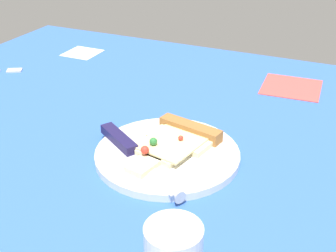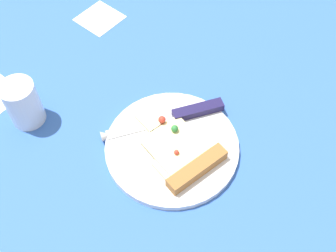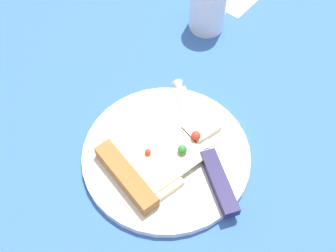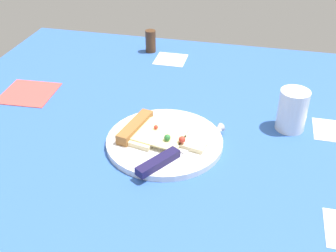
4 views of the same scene
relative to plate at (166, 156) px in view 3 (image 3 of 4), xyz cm
name	(u,v)px [view 3 (image 3 of 4)]	position (x,y,z in cm)	size (l,w,h in cm)	color
ground_plane	(222,161)	(-5.71, 6.15, -2.15)	(128.56, 128.56, 3.00)	#3360B7
plate	(166,156)	(0.00, 0.00, 0.00)	(24.59, 24.59, 1.31)	silver
pizza_slice	(152,160)	(2.49, -0.49, 1.45)	(18.63, 12.90, 2.70)	beige
knife	(208,156)	(-3.35, 5.03, 1.26)	(14.69, 21.35, 2.45)	silver
drinking_glass	(208,6)	(-25.75, -12.40, 4.05)	(6.41, 6.41, 9.41)	white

